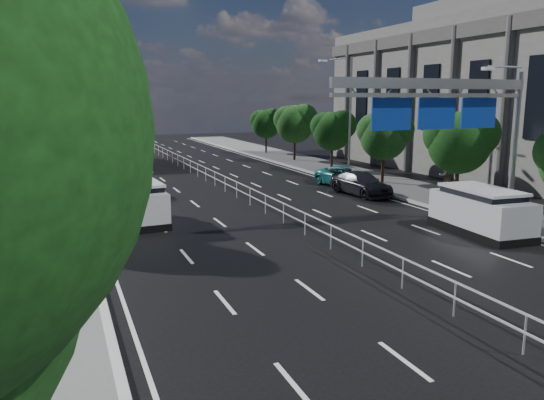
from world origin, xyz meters
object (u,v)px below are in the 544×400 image
parked_car_teal (346,177)px  pedestrian_a (455,194)px  white_minivan (138,202)px  near_car_silver (131,181)px  parked_car_dark (361,184)px  overhead_gantry (452,106)px  pedestrian_b (445,175)px  near_car_dark (81,142)px  silver_minivan (481,211)px  red_bus (126,146)px

parked_car_teal → pedestrian_a: pedestrian_a is taller
white_minivan → pedestrian_a: (16.07, -3.70, -0.08)m
near_car_silver → parked_car_dark: (13.33, -6.02, -0.08)m
overhead_gantry → pedestrian_b: (6.22, 7.49, -4.49)m
near_car_dark → parked_car_dark: bearing=106.9°
parked_car_dark → silver_minivan: bearing=-97.3°
silver_minivan → parked_car_teal: size_ratio=1.03×
pedestrian_b → white_minivan: bearing=8.7°
silver_minivan → pedestrian_b: 10.50m
near_car_dark → parked_car_teal: near_car_dark is taller
pedestrian_a → near_car_silver: bearing=-56.6°
overhead_gantry → white_minivan: (-13.21, 6.41, -4.60)m
pedestrian_a → pedestrian_b: 5.84m
red_bus → pedestrian_a: (13.63, -28.63, -0.71)m
white_minivan → parked_car_dark: bearing=6.4°
near_car_silver → white_minivan: bearing=77.5°
near_car_silver → pedestrian_a: 19.62m
white_minivan → parked_car_teal: bearing=16.7°
overhead_gantry → pedestrian_a: overhead_gantry is taller
near_car_silver → pedestrian_a: bearing=133.9°
parked_car_dark → pedestrian_a: size_ratio=3.08×
white_minivan → pedestrian_b: size_ratio=2.48×
pedestrian_a → near_car_dark: bearing=-87.3°
parked_car_dark → pedestrian_a: (1.99, -6.24, 0.22)m
white_minivan → red_bus: bearing=80.6°
overhead_gantry → near_car_dark: overhead_gantry is taller
white_minivan → near_car_dark: size_ratio=1.01×
near_car_dark → silver_minivan: silver_minivan is taller
red_bus → near_car_dark: size_ratio=2.22×
near_car_silver → parked_car_dark: bearing=148.2°
pedestrian_a → overhead_gantry: bearing=25.5°
near_car_silver → near_car_dark: near_car_dark is taller
overhead_gantry → red_bus: overhead_gantry is taller
white_minivan → pedestrian_b: pedestrian_b is taller
parked_car_dark → near_car_silver: bearing=149.3°
silver_minivan → pedestrian_a: size_ratio=3.23×
silver_minivan → parked_car_teal: 13.43m
parked_car_teal → parked_car_dark: 3.08m
near_car_silver → parked_car_dark: size_ratio=0.95×
parked_car_dark → pedestrian_b: bearing=-21.7°
red_bus → pedestrian_b: size_ratio=5.45×
white_minivan → silver_minivan: silver_minivan is taller
red_bus → near_car_silver: red_bus is taller
near_car_silver → pedestrian_b: bearing=150.7°
near_car_dark → silver_minivan: bearing=102.6°
near_car_silver → pedestrian_b: pedestrian_b is taller
near_car_dark → parked_car_teal: bearing=109.4°
parked_car_teal → red_bus: bearing=114.5°
overhead_gantry → parked_car_dark: size_ratio=2.10×
overhead_gantry → white_minivan: overhead_gantry is taller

